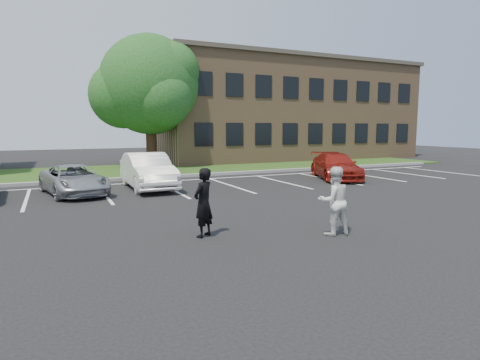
{
  "coord_description": "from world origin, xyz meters",
  "views": [
    {
      "loc": [
        -4.65,
        -8.87,
        2.69
      ],
      "look_at": [
        0.0,
        1.0,
        1.25
      ],
      "focal_mm": 30.0,
      "sensor_mm": 36.0,
      "label": 1
    }
  ],
  "objects_px": {
    "office_building": "(282,110)",
    "tree": "(151,87)",
    "car_white_sedan": "(148,171)",
    "car_silver_minivan": "(74,180)",
    "man_black_suit": "(203,203)",
    "man_white_shirt": "(334,201)",
    "car_red_compact": "(336,166)"
  },
  "relations": [
    {
      "from": "office_building",
      "to": "tree",
      "type": "xyz_separation_m",
      "value": [
        -12.37,
        -3.41,
        1.19
      ]
    },
    {
      "from": "car_white_sedan",
      "to": "car_silver_minivan",
      "type": "bearing_deg",
      "value": -173.99
    },
    {
      "from": "tree",
      "to": "man_black_suit",
      "type": "height_order",
      "value": "tree"
    },
    {
      "from": "office_building",
      "to": "man_black_suit",
      "type": "xyz_separation_m",
      "value": [
        -15.35,
        -21.74,
        -3.3
      ]
    },
    {
      "from": "car_white_sedan",
      "to": "tree",
      "type": "bearing_deg",
      "value": 75.53
    },
    {
      "from": "man_white_shirt",
      "to": "office_building",
      "type": "bearing_deg",
      "value": -108.89
    },
    {
      "from": "office_building",
      "to": "tree",
      "type": "bearing_deg",
      "value": -164.61
    },
    {
      "from": "office_building",
      "to": "tree",
      "type": "distance_m",
      "value": 12.88
    },
    {
      "from": "car_silver_minivan",
      "to": "car_red_compact",
      "type": "bearing_deg",
      "value": -13.35
    },
    {
      "from": "office_building",
      "to": "man_black_suit",
      "type": "distance_m",
      "value": 26.82
    },
    {
      "from": "man_white_shirt",
      "to": "car_silver_minivan",
      "type": "bearing_deg",
      "value": -49.83
    },
    {
      "from": "tree",
      "to": "man_black_suit",
      "type": "xyz_separation_m",
      "value": [
        -2.98,
        -18.34,
        -4.49
      ]
    },
    {
      "from": "man_black_suit",
      "to": "car_silver_minivan",
      "type": "distance_m",
      "value": 8.53
    },
    {
      "from": "tree",
      "to": "office_building",
      "type": "bearing_deg",
      "value": 15.39
    },
    {
      "from": "car_silver_minivan",
      "to": "car_white_sedan",
      "type": "bearing_deg",
      "value": -4.86
    },
    {
      "from": "man_white_shirt",
      "to": "car_white_sedan",
      "type": "relative_size",
      "value": 0.36
    },
    {
      "from": "office_building",
      "to": "car_red_compact",
      "type": "distance_m",
      "value": 15.42
    },
    {
      "from": "office_building",
      "to": "car_red_compact",
      "type": "height_order",
      "value": "office_building"
    },
    {
      "from": "man_white_shirt",
      "to": "car_red_compact",
      "type": "height_order",
      "value": "man_white_shirt"
    },
    {
      "from": "car_white_sedan",
      "to": "car_red_compact",
      "type": "xyz_separation_m",
      "value": [
        9.65,
        -0.82,
        -0.12
      ]
    },
    {
      "from": "office_building",
      "to": "car_white_sedan",
      "type": "bearing_deg",
      "value": -138.23
    },
    {
      "from": "tree",
      "to": "car_silver_minivan",
      "type": "height_order",
      "value": "tree"
    },
    {
      "from": "car_silver_minivan",
      "to": "car_red_compact",
      "type": "distance_m",
      "value": 12.7
    },
    {
      "from": "man_white_shirt",
      "to": "car_red_compact",
      "type": "distance_m",
      "value": 11.37
    },
    {
      "from": "tree",
      "to": "man_white_shirt",
      "type": "bearing_deg",
      "value": -89.87
    },
    {
      "from": "car_silver_minivan",
      "to": "car_red_compact",
      "type": "xyz_separation_m",
      "value": [
        12.69,
        -0.48,
        0.08
      ]
    },
    {
      "from": "man_black_suit",
      "to": "car_white_sedan",
      "type": "bearing_deg",
      "value": -128.97
    },
    {
      "from": "tree",
      "to": "car_silver_minivan",
      "type": "bearing_deg",
      "value": -118.45
    },
    {
      "from": "car_silver_minivan",
      "to": "office_building",
      "type": "bearing_deg",
      "value": 26.06
    },
    {
      "from": "office_building",
      "to": "car_silver_minivan",
      "type": "relative_size",
      "value": 5.26
    },
    {
      "from": "office_building",
      "to": "car_silver_minivan",
      "type": "height_order",
      "value": "office_building"
    },
    {
      "from": "tree",
      "to": "car_silver_minivan",
      "type": "distance_m",
      "value": 12.54
    }
  ]
}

